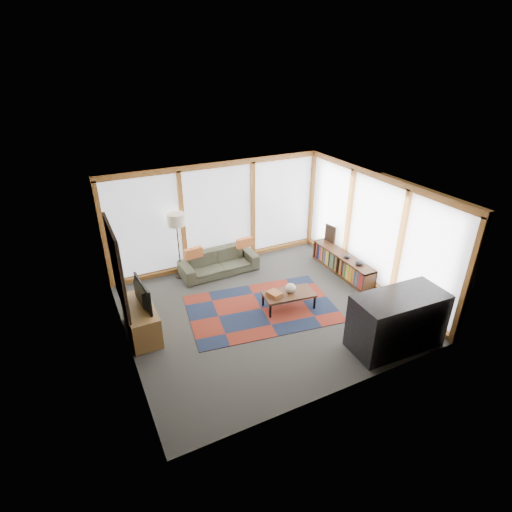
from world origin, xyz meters
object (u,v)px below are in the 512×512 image
bookshelf (342,264)px  bar_counter (397,321)px  floor_lamp (179,246)px  television (138,295)px  sofa (219,262)px  coffee_table (289,300)px  tv_console (141,320)px

bookshelf → bar_counter: bearing=-107.2°
floor_lamp → television: (-1.29, -1.81, 0.06)m
television → sofa: bearing=-58.8°
coffee_table → bookshelf: size_ratio=0.53×
tv_console → sofa: bearing=35.7°
bookshelf → television: television is taller
coffee_table → floor_lamp: bearing=125.6°
floor_lamp → bar_counter: (2.76, -4.19, -0.27)m
bar_counter → television: bearing=152.3°
coffee_table → television: (-2.93, 0.48, 0.69)m
tv_console → floor_lamp: bearing=54.0°
bookshelf → television: bearing=-177.4°
tv_console → television: (0.02, -0.01, 0.56)m
tv_console → bar_counter: bearing=-30.4°
coffee_table → bookshelf: 2.05m
coffee_table → tv_console: tv_console is taller
tv_console → bar_counter: (4.07, -2.39, 0.22)m
sofa → coffee_table: size_ratio=1.77×
sofa → bookshelf: sofa is taller
sofa → floor_lamp: (-0.89, 0.22, 0.53)m
tv_console → television: size_ratio=1.41×
coffee_table → bookshelf: bookshelf is taller
floor_lamp → bookshelf: (3.57, -1.59, -0.56)m
sofa → floor_lamp: floor_lamp is taller
sofa → television: (-2.18, -1.59, 0.59)m
bookshelf → bar_counter: (-0.80, -2.60, 0.28)m
sofa → television: bearing=-145.4°
floor_lamp → tv_console: (-1.31, -1.80, -0.50)m
coffee_table → bookshelf: (1.93, 0.71, 0.07)m
bookshelf → bar_counter: size_ratio=1.19×
sofa → television: 2.76m
coffee_table → television: television is taller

